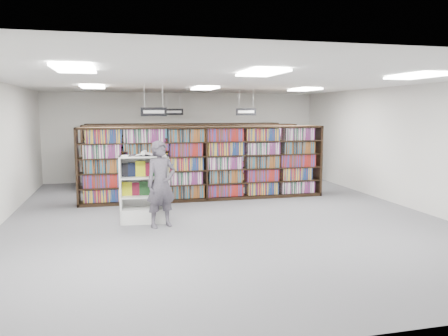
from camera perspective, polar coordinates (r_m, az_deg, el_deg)
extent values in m
plane|color=#545459|center=(10.69, -0.37, -6.22)|extent=(12.00, 12.00, 0.00)
cube|color=white|center=(10.42, -0.38, 11.15)|extent=(10.00, 12.00, 0.10)
cube|color=silver|center=(16.32, -5.21, 4.12)|extent=(10.00, 0.10, 3.20)
cube|color=silver|center=(4.84, 16.13, -3.75)|extent=(10.00, 0.10, 3.20)
cube|color=silver|center=(12.55, 22.47, 2.64)|extent=(0.10, 12.00, 3.20)
cube|color=black|center=(12.43, -2.48, 0.60)|extent=(7.00, 0.60, 2.10)
cube|color=maroon|center=(12.43, -2.48, 0.60)|extent=(6.88, 0.42, 1.98)
cube|color=black|center=(14.39, -4.02, 1.51)|extent=(7.00, 0.60, 2.10)
cube|color=maroon|center=(14.39, -4.02, 1.51)|extent=(6.88, 0.42, 1.98)
cube|color=black|center=(16.06, -5.03, 2.10)|extent=(7.00, 0.60, 2.10)
cube|color=maroon|center=(16.06, -5.03, 2.10)|extent=(6.88, 0.42, 1.98)
cylinder|color=#B2B2B7|center=(11.14, -10.38, 9.29)|extent=(0.01, 0.01, 0.58)
cylinder|color=#B2B2B7|center=(11.18, -8.02, 9.33)|extent=(0.01, 0.01, 0.58)
cube|color=black|center=(11.15, -9.16, 7.26)|extent=(0.65, 0.02, 0.22)
cube|color=white|center=(11.14, -9.15, 7.26)|extent=(0.52, 0.00, 0.08)
cylinder|color=#B2B2B7|center=(13.62, 1.98, 9.03)|extent=(0.01, 0.01, 0.58)
cylinder|color=#B2B2B7|center=(13.75, 3.83, 9.00)|extent=(0.01, 0.01, 0.58)
cube|color=black|center=(13.68, 2.90, 7.34)|extent=(0.65, 0.02, 0.22)
cube|color=white|center=(13.67, 2.91, 7.34)|extent=(0.52, 0.00, 0.08)
cylinder|color=#B2B2B7|center=(15.21, -7.45, 8.79)|extent=(0.01, 0.01, 0.58)
cylinder|color=#B2B2B7|center=(15.27, -5.73, 8.81)|extent=(0.01, 0.01, 0.58)
cube|color=black|center=(15.23, -6.57, 7.30)|extent=(0.65, 0.02, 0.22)
cube|color=white|center=(15.22, -6.56, 7.30)|extent=(0.52, 0.00, 0.08)
cube|color=white|center=(7.18, -18.96, 12.17)|extent=(0.60, 1.20, 0.04)
cube|color=white|center=(7.53, 4.97, 12.29)|extent=(0.60, 1.20, 0.04)
cube|color=white|center=(8.94, 23.86, 10.91)|extent=(0.60, 1.20, 0.04)
cube|color=white|center=(12.15, -16.78, 10.11)|extent=(0.60, 1.20, 0.04)
cube|color=white|center=(12.37, -2.53, 10.36)|extent=(0.60, 1.20, 0.04)
cube|color=white|center=(13.27, 10.48, 10.04)|extent=(0.60, 1.20, 0.04)
cube|color=white|center=(10.22, -10.24, -6.04)|extent=(1.13, 0.63, 0.33)
cube|color=white|center=(10.12, -13.30, -2.78)|extent=(0.08, 0.55, 1.53)
cube|color=white|center=(10.10, -7.34, -2.66)|extent=(0.08, 0.55, 1.53)
cube|color=white|center=(10.35, -10.29, -2.48)|extent=(1.09, 0.11, 1.53)
cube|color=white|center=(9.99, -10.42, 1.51)|extent=(1.13, 0.63, 0.03)
cube|color=white|center=(10.12, -10.30, -3.63)|extent=(1.05, 0.58, 0.02)
cube|color=white|center=(10.05, -10.36, -1.19)|extent=(1.05, 0.58, 0.02)
cube|color=black|center=(10.10, -12.79, -0.21)|extent=(0.22, 0.09, 0.33)
cube|color=black|center=(10.09, -11.83, -0.19)|extent=(0.22, 0.09, 0.33)
cube|color=yellow|center=(10.08, -10.86, -0.17)|extent=(0.22, 0.09, 0.33)
cube|color=maroon|center=(10.08, -9.89, -0.15)|extent=(0.22, 0.09, 0.33)
cube|color=#18421B|center=(10.07, -8.92, -0.13)|extent=(0.22, 0.09, 0.33)
cube|color=black|center=(10.08, -7.95, -0.11)|extent=(0.22, 0.09, 0.33)
cube|color=yellow|center=(10.16, -12.61, -2.71)|extent=(0.24, 0.08, 0.31)
cube|color=maroon|center=(10.15, -11.46, -2.69)|extent=(0.24, 0.08, 0.31)
cube|color=#18421B|center=(10.14, -10.32, -2.66)|extent=(0.24, 0.08, 0.31)
cube|color=black|center=(10.14, -9.17, -2.64)|extent=(0.24, 0.08, 0.31)
cube|color=black|center=(10.14, -8.02, -2.62)|extent=(0.24, 0.08, 0.31)
cube|color=black|center=(10.02, -10.31, 1.66)|extent=(0.74, 0.51, 0.02)
cube|color=silver|center=(10.01, -11.24, 1.70)|extent=(0.36, 0.41, 0.06)
cube|color=silver|center=(10.03, -9.37, 1.75)|extent=(0.36, 0.41, 0.08)
cylinder|color=silver|center=(10.01, -10.43, 1.96)|extent=(0.16, 0.36, 0.10)
imported|color=#534D58|center=(9.59, -8.21, -2.12)|extent=(0.80, 0.66, 1.89)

